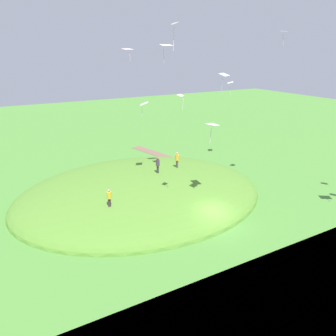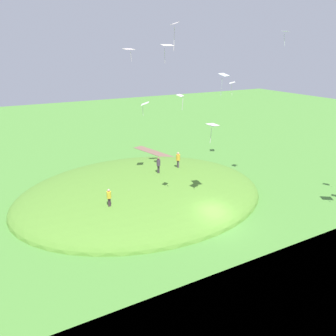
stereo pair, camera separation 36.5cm
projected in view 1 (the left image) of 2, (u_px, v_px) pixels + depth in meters
ground_plane at (218, 225)px, 29.35m from camera, size 160.00×160.00×0.00m
grass_hill at (141, 194)px, 35.45m from camera, size 21.65×26.31×4.33m
dirt_path at (157, 154)px, 49.02m from camera, size 10.70×3.93×0.04m
person_with_child at (158, 163)px, 35.11m from camera, size 0.55×0.55×1.73m
person_near_shore at (177, 158)px, 37.13m from camera, size 0.47×0.47×1.81m
person_watching_kites at (109, 196)px, 28.39m from camera, size 0.40×0.40×1.61m
kite_0 at (230, 83)px, 42.46m from camera, size 1.27×1.18×1.77m
kite_1 at (166, 46)px, 31.06m from camera, size 0.83×1.16×1.74m
kite_2 at (284, 32)px, 31.27m from camera, size 0.84×0.94×1.35m
kite_4 at (144, 104)px, 32.59m from camera, size 1.35×1.22×1.33m
kite_5 at (212, 125)px, 28.22m from camera, size 1.13×0.83×1.56m
kite_6 at (174, 26)px, 28.02m from camera, size 0.94×0.73×2.28m
kite_8 at (128, 49)px, 33.41m from camera, size 0.99×1.24×1.23m
kite_10 at (224, 76)px, 23.98m from camera, size 0.87×0.99×1.54m
kite_11 at (181, 97)px, 25.29m from camera, size 0.68×0.74×1.15m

